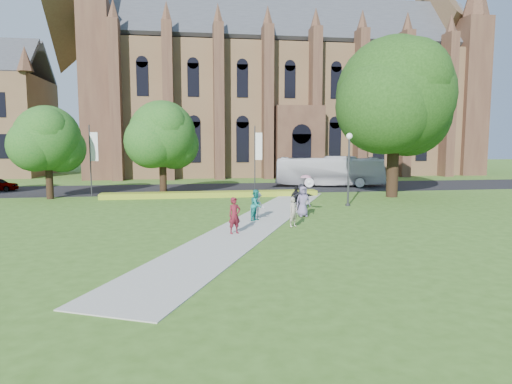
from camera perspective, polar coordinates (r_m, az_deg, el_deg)
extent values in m
plane|color=#3A5E1C|center=(25.60, 0.56, -4.15)|extent=(160.00, 160.00, 0.00)
cube|color=black|center=(45.26, -3.56, 0.48)|extent=(160.00, 10.00, 0.02)
cube|color=#B2B2A8|center=(26.57, 0.21, -3.72)|extent=(15.58, 28.54, 0.04)
cube|color=gold|center=(38.35, -5.61, -0.29)|extent=(18.00, 1.40, 0.45)
cube|color=brown|center=(66.45, 3.51, 9.71)|extent=(52.00, 16.00, 17.00)
cube|color=brown|center=(59.04, -19.32, 11.72)|extent=(3.50, 3.50, 21.00)
cube|color=brown|center=(69.77, 25.29, 10.61)|extent=(3.50, 3.50, 21.00)
cube|color=brown|center=(57.58, 5.40, 6.22)|extent=(6.00, 2.50, 9.00)
cylinder|color=#38383D|center=(33.49, 11.49, 2.37)|extent=(0.14, 0.14, 4.80)
sphere|color=white|center=(33.41, 11.59, 6.85)|extent=(0.44, 0.44, 0.44)
cylinder|color=#38383D|center=(33.73, 11.40, -1.58)|extent=(0.36, 0.36, 0.15)
cylinder|color=#332114|center=(39.72, 16.74, 4.15)|extent=(0.96, 0.96, 6.60)
sphere|color=#19390F|center=(39.87, 16.98, 11.49)|extent=(9.60, 9.60, 9.60)
cylinder|color=#332114|center=(40.43, -24.44, 1.92)|extent=(0.56, 0.56, 3.85)
sphere|color=#174E17|center=(40.33, -24.64, 6.14)|extent=(5.20, 5.20, 5.20)
cylinder|color=#332114|center=(39.47, -11.56, 2.47)|extent=(0.60, 0.60, 4.12)
sphere|color=#174E17|center=(39.38, -11.66, 7.11)|extent=(5.60, 5.60, 5.60)
cylinder|color=#38383D|center=(40.53, -0.14, 4.03)|extent=(0.10, 0.10, 6.00)
cube|color=white|center=(40.55, 0.35, 5.73)|extent=(0.60, 0.02, 2.40)
cylinder|color=#38383D|center=(40.84, -19.99, 3.66)|extent=(0.10, 0.10, 6.00)
cube|color=white|center=(40.74, -19.57, 5.36)|extent=(0.60, 0.02, 2.40)
imported|color=silver|center=(47.48, 9.14, 2.57)|extent=(11.38, 4.57, 3.09)
imported|color=maroon|center=(22.98, -2.70, -2.95)|extent=(0.79, 0.67, 1.84)
imported|color=#197D74|center=(26.69, 0.04, -1.64)|extent=(1.06, 1.12, 1.82)
imported|color=silver|center=(27.32, 0.16, -1.69)|extent=(1.19, 0.99, 1.60)
imported|color=black|center=(30.67, 5.01, -0.80)|extent=(1.03, 0.79, 1.62)
imported|color=slate|center=(28.28, 5.90, -1.18)|extent=(0.98, 0.71, 1.86)
imported|color=#292931|center=(30.81, 5.70, -0.63)|extent=(1.72, 1.14, 1.78)
imported|color=gray|center=(24.86, 4.69, -2.51)|extent=(0.71, 0.65, 1.62)
imported|color=#CB948F|center=(28.28, 6.23, 1.34)|extent=(0.87, 0.87, 0.61)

